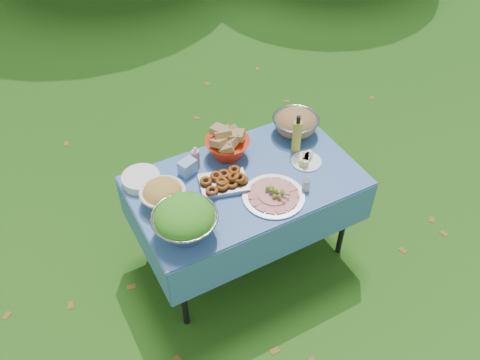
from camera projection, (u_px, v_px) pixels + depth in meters
name	position (u px, v px, depth m)	size (l,w,h in m)	color
ground	(245.00, 253.00, 3.80)	(80.00, 80.00, 0.00)	#15390A
picnic_table	(245.00, 219.00, 3.53)	(1.46, 0.86, 0.76)	#75ACE1
salad_bowl	(185.00, 220.00, 2.86)	(0.38, 0.38, 0.25)	#9A9EA3
pasta_bowl_white	(163.00, 194.00, 3.07)	(0.28, 0.28, 0.15)	white
plate_stack	(141.00, 179.00, 3.23)	(0.24, 0.24, 0.06)	white
wipes_box	(188.00, 167.00, 3.28)	(0.11, 0.08, 0.10)	#93B5DE
sanitizer_bottle	(196.00, 156.00, 3.32)	(0.05, 0.05, 0.15)	pink
bread_bowl	(227.00, 144.00, 3.37)	(0.30, 0.30, 0.20)	red
pasta_bowl_steel	(296.00, 123.00, 3.56)	(0.32, 0.32, 0.17)	#9A9EA3
fried_tray	(224.00, 182.00, 3.21)	(0.30, 0.21, 0.07)	#AFB0B4
charcuterie_platter	(274.00, 192.00, 3.13)	(0.39, 0.39, 0.09)	silver
oil_bottle	(297.00, 134.00, 3.38)	(0.06, 0.06, 0.29)	gold
cheese_plate	(307.00, 159.00, 3.37)	(0.21, 0.21, 0.06)	white
shaker	(306.00, 185.00, 3.18)	(0.05, 0.05, 0.08)	silver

